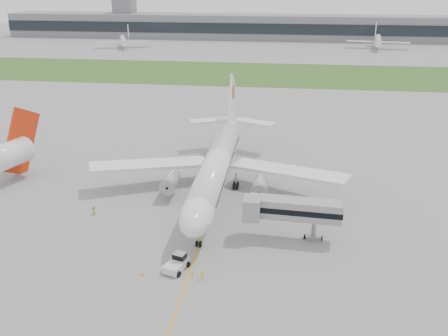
# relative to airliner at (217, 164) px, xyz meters

# --- Properties ---
(ground) EXTENTS (600.00, 600.00, 0.00)m
(ground) POSITION_rel_airliner_xyz_m (0.00, -4.87, -5.66)
(ground) COLOR #949497
(ground) RESTS_ON ground
(apron_markings) EXTENTS (70.00, 70.00, 0.04)m
(apron_markings) POSITION_rel_airliner_xyz_m (0.00, -9.87, -5.66)
(apron_markings) COLOR gold
(apron_markings) RESTS_ON ground
(grass_strip) EXTENTS (600.00, 50.00, 0.02)m
(grass_strip) POSITION_rel_airliner_xyz_m (0.00, 115.13, -5.65)
(grass_strip) COLOR #2D4B1C
(grass_strip) RESTS_ON ground
(terminal_building) EXTENTS (320.00, 22.30, 14.00)m
(terminal_building) POSITION_rel_airliner_xyz_m (0.00, 225.00, 1.34)
(terminal_building) COLOR gray
(terminal_building) RESTS_ON ground
(control_tower) EXTENTS (12.00, 12.00, 56.00)m
(control_tower) POSITION_rel_airliner_xyz_m (-90.00, 227.13, -5.66)
(control_tower) COLOR gray
(control_tower) RESTS_ON ground
(airliner) EXTENTS (48.13, 53.95, 17.88)m
(airliner) POSITION_rel_airliner_xyz_m (0.00, 0.00, 0.00)
(airliner) COLOR silver
(airliner) RESTS_ON ground
(pushback_tug) EXTENTS (3.56, 4.40, 2.01)m
(pushback_tug) POSITION_rel_airliner_xyz_m (-1.88, -26.11, -4.74)
(pushback_tug) COLOR silver
(pushback_tug) RESTS_ON ground
(jet_bridge) EXTENTS (14.82, 4.22, 6.80)m
(jet_bridge) POSITION_rel_airliner_xyz_m (13.13, -15.90, -0.63)
(jet_bridge) COLOR gray
(jet_bridge) RESTS_ON ground
(safety_cone_left) EXTENTS (0.40, 0.40, 0.56)m
(safety_cone_left) POSITION_rel_airliner_xyz_m (-6.22, -28.34, -5.38)
(safety_cone_left) COLOR orange
(safety_cone_left) RESTS_ON ground
(safety_cone_right) EXTENTS (0.36, 0.36, 0.49)m
(safety_cone_right) POSITION_rel_airliner_xyz_m (0.50, -27.41, -5.42)
(safety_cone_right) COLOR orange
(safety_cone_right) RESTS_ON ground
(ground_crew_near) EXTENTS (0.70, 0.63, 1.60)m
(ground_crew_near) POSITION_rel_airliner_xyz_m (2.00, -28.25, -4.86)
(ground_crew_near) COLOR #D2EE27
(ground_crew_near) RESTS_ON ground
(ground_crew_far) EXTENTS (0.88, 0.95, 1.55)m
(ground_crew_far) POSITION_rel_airliner_xyz_m (-19.21, -11.88, -4.88)
(ground_crew_far) COLOR #97EC27
(ground_crew_far) RESTS_ON ground
(neighbor_aircraft) EXTENTS (8.12, 17.78, 14.37)m
(neighbor_aircraft) POSITION_rel_airliner_xyz_m (-40.49, -0.48, 0.03)
(neighbor_aircraft) COLOR red
(neighbor_aircraft) RESTS_ON ground
(distant_aircraft_left) EXTENTS (35.48, 33.54, 10.88)m
(distant_aircraft_left) POSITION_rel_airliner_xyz_m (-75.87, 178.23, -5.66)
(distant_aircraft_left) COLOR silver
(distant_aircraft_left) RESTS_ON ground
(distant_aircraft_right) EXTENTS (35.92, 32.71, 12.30)m
(distant_aircraft_right) POSITION_rel_airliner_xyz_m (57.81, 191.65, -5.66)
(distant_aircraft_right) COLOR silver
(distant_aircraft_right) RESTS_ON ground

